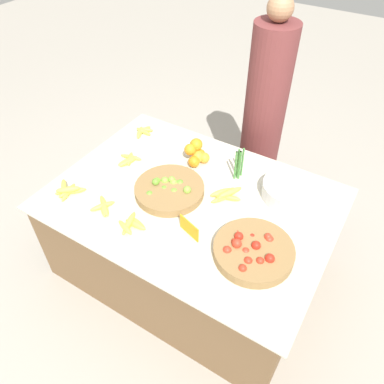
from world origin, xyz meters
The scene contains 15 objects.
ground_plane centered at (0.00, 0.00, 0.00)m, with size 12.00×12.00×0.00m, color #ADA599.
market_table centered at (0.00, 0.00, 0.32)m, with size 1.64×1.19×0.65m.
lime_bowl centered at (-0.14, -0.03, 0.67)m, with size 0.42×0.42×0.09m.
tomato_basket centered at (0.48, -0.19, 0.68)m, with size 0.41×0.41×0.09m.
orange_pile centered at (-0.16, 0.32, 0.71)m, with size 0.16×0.17×0.14m.
metal_bowl centered at (0.48, 0.31, 0.69)m, with size 0.32×0.32×0.09m.
price_sign centered at (0.13, -0.24, 0.70)m, with size 0.14×0.05×0.10m.
veg_bundle centered at (0.14, 0.31, 0.75)m, with size 0.03×0.06×0.21m.
banana_bunch_front_right centered at (-0.53, 0.08, 0.66)m, with size 0.15×0.17×0.03m.
banana_bunch_front_center centered at (-0.39, -0.34, 0.66)m, with size 0.16×0.14×0.03m.
banana_bunch_middle_left centered at (-0.65, -0.35, 0.67)m, with size 0.18×0.17×0.06m.
banana_bunch_front_left centered at (-0.66, 0.39, 0.66)m, with size 0.14×0.17×0.03m.
banana_bunch_middle_right centered at (-0.16, -0.37, 0.67)m, with size 0.15×0.15×0.06m.
banana_bunch_back_center centered at (0.16, 0.11, 0.67)m, with size 0.19×0.19×0.06m.
vendor_person centered at (0.04, 0.94, 0.72)m, with size 0.30×0.30×1.55m.
Camera 1 is at (0.83, -1.35, 2.19)m, focal length 35.00 mm.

